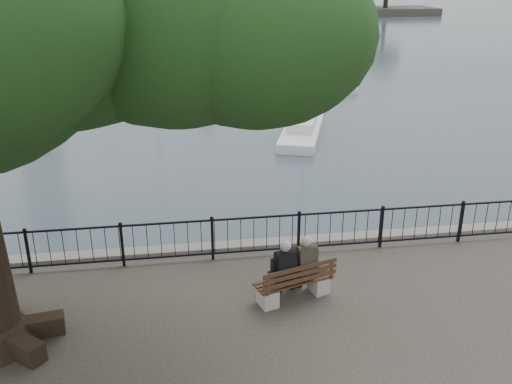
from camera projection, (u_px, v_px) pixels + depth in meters
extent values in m
cube|color=#666259|center=(253.00, 264.00, 13.87)|extent=(200.00, 0.40, 1.20)
plane|color=#2F3B42|center=(174.00, 7.00, 105.84)|extent=(260.00, 260.00, 0.00)
cube|color=black|center=(256.00, 217.00, 12.86)|extent=(22.00, 0.04, 0.04)
cube|color=black|center=(256.00, 250.00, 13.17)|extent=(22.00, 0.04, 0.04)
cube|color=gray|center=(268.00, 297.00, 11.25)|extent=(0.42, 0.48, 0.37)
cube|color=gray|center=(319.00, 283.00, 11.73)|extent=(0.42, 0.48, 0.37)
cube|color=#362213|center=(294.00, 280.00, 11.41)|extent=(1.70, 0.92, 0.04)
cube|color=#362213|center=(301.00, 274.00, 11.11)|extent=(1.57, 0.52, 0.36)
cube|color=black|center=(283.00, 278.00, 11.28)|extent=(0.39, 0.36, 0.22)
cube|color=black|center=(286.00, 265.00, 11.06)|extent=(0.45, 0.33, 0.55)
sphere|color=#A57D6B|center=(285.00, 247.00, 10.95)|extent=(0.21, 0.21, 0.21)
ellipsoid|color=#9D9B9B|center=(286.00, 246.00, 10.92)|extent=(0.22, 0.22, 0.19)
cube|color=black|center=(276.00, 286.00, 11.61)|extent=(0.40, 0.47, 0.41)
cube|color=#292720|center=(304.00, 273.00, 11.47)|extent=(0.39, 0.36, 0.22)
cube|color=#292720|center=(307.00, 260.00, 11.26)|extent=(0.45, 0.33, 0.55)
sphere|color=#A57D6B|center=(307.00, 242.00, 11.15)|extent=(0.21, 0.21, 0.21)
ellipsoid|color=#9D9B9B|center=(307.00, 241.00, 11.12)|extent=(0.22, 0.22, 0.19)
cube|color=#292720|center=(297.00, 280.00, 11.81)|extent=(0.40, 0.47, 0.41)
ellipsoid|color=#143612|center=(60.00, 7.00, 8.66)|extent=(4.77, 4.77, 3.72)
ellipsoid|color=#143612|center=(176.00, 20.00, 8.72)|extent=(4.22, 4.22, 3.29)
ellipsoid|color=#143612|center=(257.00, 33.00, 8.62)|extent=(3.67, 3.67, 2.86)
cube|color=#666259|center=(23.00, 27.00, 65.44)|extent=(9.67, 9.67, 1.40)
cube|color=#666259|center=(204.00, 36.00, 57.25)|extent=(6.27, 6.27, 1.40)
cube|color=gray|center=(203.00, 9.00, 56.29)|extent=(2.30, 2.71, 4.18)
cube|color=silver|center=(156.00, 102.00, 32.15)|extent=(3.10, 5.95, 0.64)
cube|color=silver|center=(156.00, 93.00, 31.96)|extent=(1.76, 2.56, 0.48)
cube|color=silver|center=(302.00, 134.00, 25.97)|extent=(3.32, 5.88, 0.63)
cube|color=silver|center=(302.00, 124.00, 25.79)|extent=(1.84, 2.56, 0.47)
cylinder|color=silver|center=(308.00, 3.00, 23.57)|extent=(0.13, 0.13, 10.80)
cube|color=silver|center=(344.00, 85.00, 36.56)|extent=(2.33, 4.98, 0.53)
cube|color=silver|center=(344.00, 77.00, 36.38)|extent=(1.37, 2.12, 0.40)
cylinder|color=silver|center=(348.00, 22.00, 34.86)|extent=(0.11, 0.11, 7.24)
cube|color=silver|center=(30.00, 88.00, 35.59)|extent=(3.24, 5.98, 0.64)
cube|color=silver|center=(29.00, 80.00, 35.40)|extent=(1.82, 2.59, 0.48)
cube|color=silver|center=(186.00, 71.00, 41.41)|extent=(2.22, 5.59, 0.60)
cube|color=silver|center=(185.00, 64.00, 41.23)|extent=(1.39, 2.34, 0.45)
cube|color=silver|center=(326.00, 67.00, 42.98)|extent=(2.78, 5.12, 0.55)
cube|color=silver|center=(327.00, 60.00, 42.79)|extent=(1.56, 2.22, 0.41)
cube|color=silver|center=(102.00, 55.00, 48.65)|extent=(3.10, 5.55, 0.59)
cube|color=silver|center=(101.00, 49.00, 48.47)|extent=(1.72, 2.41, 0.45)
cube|color=#2F2B24|center=(339.00, 12.00, 88.08)|extent=(30.00, 8.00, 1.20)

